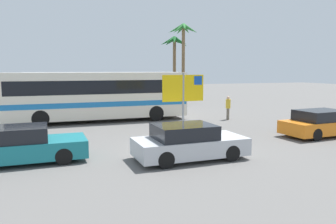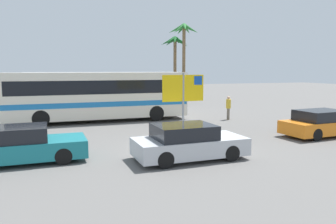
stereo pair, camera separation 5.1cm
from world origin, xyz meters
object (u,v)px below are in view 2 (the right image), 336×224
(car_silver, at_px, (188,142))
(car_orange, at_px, (323,123))
(car_teal, at_px, (19,145))
(bus_rear_coach, at_px, (106,91))
(bus_front_coach, at_px, (99,94))
(ferry_sign, at_px, (184,91))
(pedestrian_by_bus, at_px, (228,106))

(car_silver, height_order, car_orange, same)
(car_teal, height_order, car_silver, same)
(car_teal, bearing_deg, bus_rear_coach, 66.79)
(car_teal, height_order, car_orange, same)
(bus_rear_coach, height_order, car_orange, bus_rear_coach)
(bus_front_coach, relative_size, car_teal, 2.52)
(ferry_sign, relative_size, car_orange, 0.70)
(bus_front_coach, xyz_separation_m, pedestrian_by_bus, (8.30, -2.26, -0.85))
(car_silver, distance_m, car_orange, 8.41)
(ferry_sign, distance_m, car_orange, 7.30)
(car_silver, distance_m, pedestrian_by_bus, 10.57)
(car_teal, bearing_deg, car_silver, -15.82)
(car_silver, relative_size, car_orange, 0.92)
(ferry_sign, bearing_deg, bus_front_coach, 112.95)
(bus_front_coach, relative_size, car_orange, 2.50)
(car_orange, bearing_deg, bus_front_coach, 135.12)
(pedestrian_by_bus, bearing_deg, car_orange, -64.49)
(car_orange, relative_size, pedestrian_by_bus, 2.88)
(car_orange, height_order, pedestrian_by_bus, pedestrian_by_bus)
(ferry_sign, xyz_separation_m, car_silver, (-1.43, -3.86, -1.69))
(bus_rear_coach, height_order, car_teal, bus_rear_coach)
(bus_rear_coach, relative_size, car_orange, 2.50)
(bus_front_coach, distance_m, pedestrian_by_bus, 8.64)
(car_teal, bearing_deg, ferry_sign, 16.36)
(bus_rear_coach, bearing_deg, ferry_sign, -77.96)
(bus_front_coach, distance_m, bus_rear_coach, 3.62)
(ferry_sign, height_order, car_orange, ferry_sign)
(bus_front_coach, relative_size, ferry_sign, 3.58)
(pedestrian_by_bus, bearing_deg, ferry_sign, -127.89)
(bus_front_coach, bearing_deg, pedestrian_by_bus, -15.25)
(ferry_sign, bearing_deg, car_silver, -112.96)
(bus_rear_coach, distance_m, ferry_sign, 10.42)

